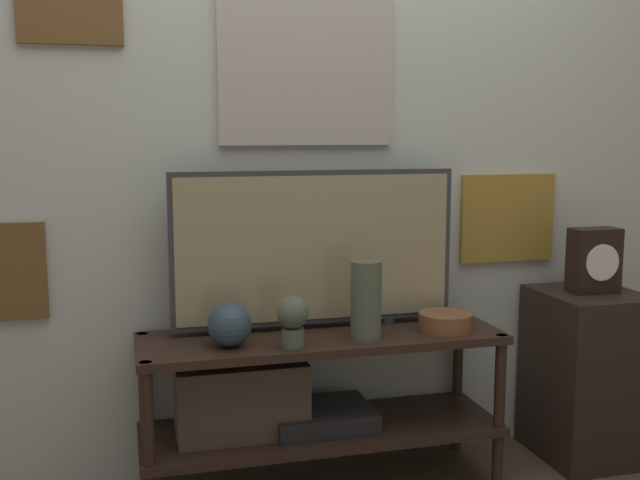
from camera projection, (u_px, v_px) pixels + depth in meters
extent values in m
cube|color=beige|center=(304.00, 113.00, 2.77)|extent=(6.40, 0.06, 2.70)
cube|color=#B2ADA3|center=(305.00, 71.00, 2.71)|extent=(0.65, 0.02, 0.54)
cube|color=#B2BCC6|center=(306.00, 71.00, 2.71)|extent=(0.61, 0.01, 0.50)
cube|color=olive|center=(507.00, 218.00, 3.00)|extent=(0.40, 0.02, 0.35)
cube|color=#BCB299|center=(508.00, 218.00, 3.00)|extent=(0.37, 0.01, 0.31)
cube|color=black|center=(321.00, 338.00, 2.65)|extent=(1.29, 0.41, 0.03)
cube|color=black|center=(321.00, 429.00, 2.69)|extent=(1.29, 0.41, 0.03)
cylinder|color=black|center=(148.00, 449.00, 2.36)|extent=(0.04, 0.04, 0.57)
cylinder|color=black|center=(499.00, 412.00, 2.68)|extent=(0.04, 0.04, 0.57)
cylinder|color=black|center=(145.00, 410.00, 2.69)|extent=(0.04, 0.04, 0.57)
cylinder|color=black|center=(457.00, 381.00, 3.01)|extent=(0.04, 0.04, 0.57)
cube|color=black|center=(321.00, 416.00, 2.69)|extent=(0.36, 0.28, 0.07)
cube|color=#47382D|center=(241.00, 398.00, 2.60)|extent=(0.45, 0.22, 0.26)
cylinder|color=#333338|center=(236.00, 330.00, 2.66)|extent=(0.05, 0.05, 0.02)
cylinder|color=#333338|center=(388.00, 320.00, 2.80)|extent=(0.05, 0.05, 0.02)
cube|color=#333338|center=(314.00, 247.00, 2.69)|extent=(1.04, 0.04, 0.55)
cube|color=#998C66|center=(315.00, 248.00, 2.67)|extent=(1.00, 0.01, 0.52)
sphere|color=#2D4251|center=(230.00, 325.00, 2.48)|extent=(0.15, 0.15, 0.15)
cylinder|color=#4C5647|center=(366.00, 300.00, 2.56)|extent=(0.11, 0.11, 0.27)
cylinder|color=brown|center=(445.00, 321.00, 2.70)|extent=(0.19, 0.19, 0.06)
cylinder|color=#4C5647|center=(293.00, 338.00, 2.48)|extent=(0.08, 0.08, 0.06)
sphere|color=#4C5647|center=(293.00, 312.00, 2.47)|extent=(0.11, 0.11, 0.11)
cube|color=black|center=(586.00, 374.00, 2.95)|extent=(0.37, 0.41, 0.66)
cube|color=black|center=(594.00, 260.00, 2.89)|extent=(0.19, 0.10, 0.25)
cylinder|color=white|center=(603.00, 263.00, 2.84)|extent=(0.14, 0.01, 0.14)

